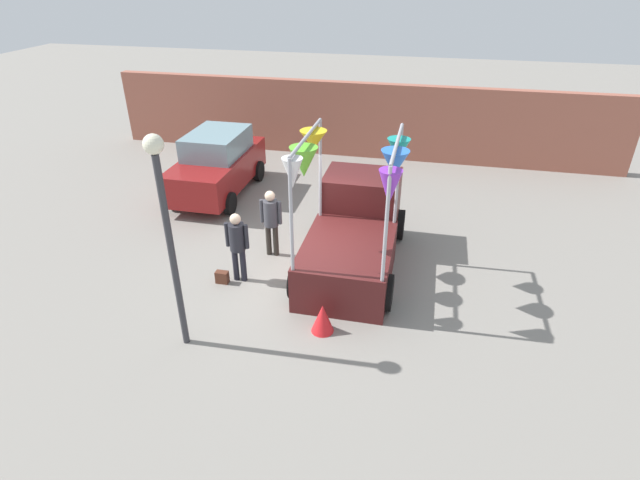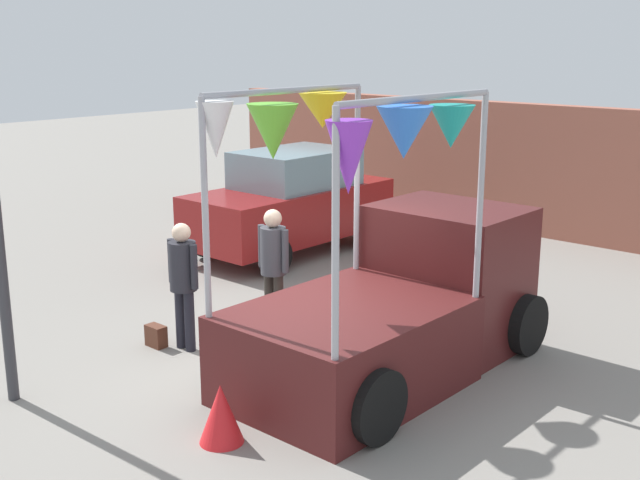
# 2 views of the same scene
# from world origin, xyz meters

# --- Properties ---
(ground_plane) EXTENTS (60.00, 60.00, 0.00)m
(ground_plane) POSITION_xyz_m (0.00, 0.00, 0.00)
(ground_plane) COLOR gray
(vendor_truck) EXTENTS (2.47, 4.04, 3.32)m
(vendor_truck) POSITION_xyz_m (1.06, 0.79, 0.90)
(vendor_truck) COLOR #4C1919
(vendor_truck) RESTS_ON ground
(parked_car) EXTENTS (1.88, 4.00, 1.88)m
(parked_car) POSITION_xyz_m (-3.58, 3.79, 0.94)
(parked_car) COLOR maroon
(parked_car) RESTS_ON ground
(person_customer) EXTENTS (0.53, 0.34, 1.64)m
(person_customer) POSITION_xyz_m (-1.28, -0.58, 0.99)
(person_customer) COLOR black
(person_customer) RESTS_ON ground
(person_vendor) EXTENTS (0.53, 0.34, 1.67)m
(person_vendor) POSITION_xyz_m (-0.90, 0.63, 1.01)
(person_vendor) COLOR #2D2823
(person_vendor) RESTS_ON ground
(handbag) EXTENTS (0.28, 0.16, 0.28)m
(handbag) POSITION_xyz_m (-1.63, -0.78, 0.14)
(handbag) COLOR #592D1E
(handbag) RESTS_ON ground
(street_lamp) EXTENTS (0.32, 0.32, 4.01)m
(street_lamp) POSITION_xyz_m (-1.53, -2.77, 2.61)
(street_lamp) COLOR #333338
(street_lamp) RESTS_ON ground
(brick_boundary_wall) EXTENTS (18.00, 0.36, 2.60)m
(brick_boundary_wall) POSITION_xyz_m (0.00, 8.07, 1.30)
(brick_boundary_wall) COLOR #9E5947
(brick_boundary_wall) RESTS_ON ground
(folded_kite_bundle_crimson) EXTENTS (0.56, 0.56, 0.60)m
(folded_kite_bundle_crimson) POSITION_xyz_m (0.89, -1.90, 0.30)
(folded_kite_bundle_crimson) COLOR red
(folded_kite_bundle_crimson) RESTS_ON ground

